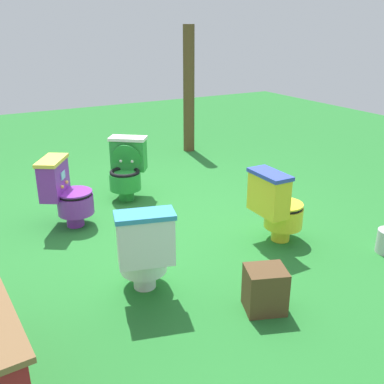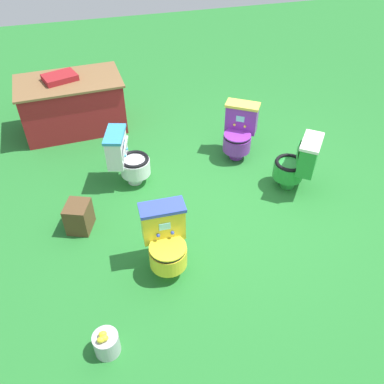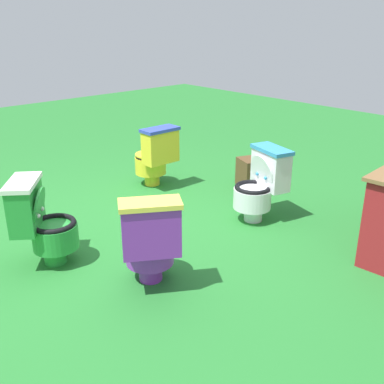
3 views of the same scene
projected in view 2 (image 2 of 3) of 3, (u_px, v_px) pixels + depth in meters
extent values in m
plane|color=#26752D|center=(235.00, 197.00, 5.00)|extent=(14.00, 14.00, 0.00)
cylinder|color=yellow|center=(168.00, 266.00, 4.10)|extent=(0.18, 0.18, 0.14)
cylinder|color=yellow|center=(168.00, 256.00, 3.98)|extent=(0.37, 0.37, 0.20)
torus|color=black|center=(168.00, 249.00, 3.90)|extent=(0.36, 0.36, 0.04)
cylinder|color=#3347B2|center=(168.00, 252.00, 3.94)|extent=(0.24, 0.24, 0.01)
cube|color=yellow|center=(163.00, 223.00, 3.95)|extent=(0.41, 0.19, 0.37)
cube|color=#3347B2|center=(162.00, 208.00, 3.81)|extent=(0.44, 0.22, 0.04)
cube|color=#8CE0E5|center=(165.00, 227.00, 3.84)|extent=(0.11, 0.01, 0.08)
cylinder|color=yellow|center=(168.00, 247.00, 3.89)|extent=(0.36, 0.36, 0.02)
sphere|color=#3347B2|center=(172.00, 233.00, 3.92)|extent=(0.04, 0.04, 0.04)
sphere|color=#3347B2|center=(158.00, 236.00, 3.89)|extent=(0.04, 0.04, 0.04)
cylinder|color=white|center=(135.00, 177.00, 5.17)|extent=(0.22, 0.22, 0.14)
cylinder|color=white|center=(135.00, 167.00, 5.06)|extent=(0.46, 0.46, 0.20)
torus|color=black|center=(134.00, 159.00, 4.98)|extent=(0.44, 0.44, 0.04)
cylinder|color=#338CBF|center=(135.00, 163.00, 5.02)|extent=(0.30, 0.30, 0.01)
cube|color=white|center=(117.00, 149.00, 4.89)|extent=(0.29, 0.45, 0.37)
cube|color=#338CBF|center=(114.00, 134.00, 4.75)|extent=(0.32, 0.48, 0.04)
cube|color=#8CE0E5|center=(125.00, 145.00, 4.85)|extent=(0.04, 0.11, 0.08)
cylinder|color=white|center=(125.00, 150.00, 4.89)|extent=(0.18, 0.36, 0.35)
sphere|color=#338CBF|center=(127.00, 149.00, 4.97)|extent=(0.04, 0.04, 0.04)
sphere|color=#338CBF|center=(125.00, 156.00, 4.86)|extent=(0.04, 0.04, 0.04)
cylinder|color=purple|center=(236.00, 153.00, 5.57)|extent=(0.25, 0.25, 0.14)
cylinder|color=purple|center=(237.00, 143.00, 5.44)|extent=(0.51, 0.51, 0.20)
torus|color=black|center=(237.00, 136.00, 5.37)|extent=(0.49, 0.49, 0.04)
cylinder|color=#EACC4C|center=(237.00, 140.00, 5.40)|extent=(0.33, 0.33, 0.01)
cube|color=purple|center=(242.00, 119.00, 5.41)|extent=(0.45, 0.38, 0.37)
cube|color=#EACC4C|center=(243.00, 105.00, 5.28)|extent=(0.48, 0.41, 0.04)
cube|color=#8CE0E5|center=(240.00, 119.00, 5.31)|extent=(0.10, 0.07, 0.08)
cylinder|color=purple|center=(238.00, 135.00, 5.35)|extent=(0.50, 0.50, 0.02)
sphere|color=#EACC4C|center=(245.00, 127.00, 5.35)|extent=(0.04, 0.04, 0.04)
sphere|color=#EACC4C|center=(234.00, 125.00, 5.38)|extent=(0.04, 0.04, 0.04)
cylinder|color=green|center=(288.00, 181.00, 5.11)|extent=(0.25, 0.25, 0.14)
cylinder|color=green|center=(288.00, 170.00, 5.01)|extent=(0.52, 0.52, 0.20)
torus|color=black|center=(290.00, 163.00, 4.93)|extent=(0.50, 0.50, 0.04)
cylinder|color=white|center=(289.00, 166.00, 4.97)|extent=(0.34, 0.34, 0.01)
cube|color=green|center=(309.00, 156.00, 4.77)|extent=(0.40, 0.44, 0.37)
cube|color=white|center=(312.00, 142.00, 4.64)|extent=(0.43, 0.47, 0.04)
cube|color=#8CE0E5|center=(301.00, 151.00, 4.77)|extent=(0.07, 0.09, 0.08)
cylinder|color=green|center=(300.00, 155.00, 4.81)|extent=(0.28, 0.33, 0.35)
sphere|color=white|center=(298.00, 161.00, 4.79)|extent=(0.04, 0.04, 0.04)
sphere|color=white|center=(300.00, 154.00, 4.89)|extent=(0.04, 0.04, 0.04)
cube|color=maroon|center=(73.00, 106.00, 5.94)|extent=(1.45, 0.89, 0.74)
cube|color=brown|center=(68.00, 81.00, 5.69)|extent=(1.51, 0.95, 0.03)
cube|color=maroon|center=(60.00, 77.00, 5.65)|extent=(0.52, 0.44, 0.08)
cube|color=brown|center=(79.00, 217.00, 4.49)|extent=(0.33, 0.36, 0.34)
cylinder|color=#B7B7BF|center=(107.00, 344.00, 3.43)|extent=(0.22, 0.22, 0.22)
ellipsoid|color=yellow|center=(101.00, 340.00, 3.31)|extent=(0.07, 0.05, 0.05)
ellipsoid|color=yellow|center=(104.00, 338.00, 3.31)|extent=(0.07, 0.05, 0.05)
ellipsoid|color=yellow|center=(103.00, 334.00, 3.34)|extent=(0.07, 0.05, 0.05)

